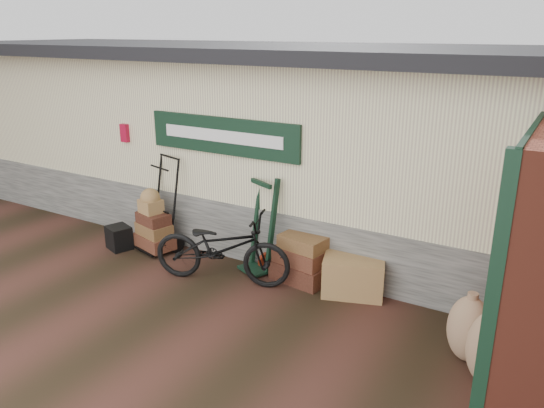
# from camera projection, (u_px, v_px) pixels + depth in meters

# --- Properties ---
(ground) EXTENTS (80.00, 80.00, 0.00)m
(ground) POSITION_uv_depth(u_px,v_px,m) (204.00, 285.00, 7.49)
(ground) COLOR black
(ground) RESTS_ON ground
(station_building) EXTENTS (14.40, 4.10, 3.20)m
(station_building) POSITION_uv_depth(u_px,v_px,m) (296.00, 140.00, 9.22)
(station_building) COLOR #4C4C47
(station_building) RESTS_ON ground
(porter_trolley) EXTENTS (0.91, 0.77, 1.56)m
(porter_trolley) POSITION_uv_depth(u_px,v_px,m) (162.00, 203.00, 8.52)
(porter_trolley) COLOR black
(porter_trolley) RESTS_ON ground
(green_barrow) EXTENTS (0.66, 0.62, 1.45)m
(green_barrow) POSITION_uv_depth(u_px,v_px,m) (261.00, 225.00, 7.74)
(green_barrow) COLOR black
(green_barrow) RESTS_ON ground
(suitcase_stack) EXTENTS (0.87, 0.62, 0.71)m
(suitcase_stack) POSITION_uv_depth(u_px,v_px,m) (301.00, 258.00, 7.54)
(suitcase_stack) COLOR #361911
(suitcase_stack) RESTS_ON ground
(wicker_hamper) EXTENTS (0.93, 0.76, 0.53)m
(wicker_hamper) POSITION_uv_depth(u_px,v_px,m) (353.00, 276.00, 7.18)
(wicker_hamper) COLOR olive
(wicker_hamper) RESTS_ON ground
(black_trunk) EXTENTS (0.47, 0.44, 0.38)m
(black_trunk) POSITION_uv_depth(u_px,v_px,m) (119.00, 238.00, 8.70)
(black_trunk) COLOR black
(black_trunk) RESTS_ON ground
(bicycle) EXTENTS (1.22, 2.11, 1.16)m
(bicycle) POSITION_uv_depth(u_px,v_px,m) (222.00, 244.00, 7.44)
(bicycle) COLOR black
(bicycle) RESTS_ON ground
(burlap_sack_left) EXTENTS (0.58, 0.54, 0.76)m
(burlap_sack_left) POSITION_uv_depth(u_px,v_px,m) (469.00, 329.00, 5.70)
(burlap_sack_left) COLOR #856348
(burlap_sack_left) RESTS_ON ground
(burlap_sack_right) EXTENTS (0.55, 0.47, 0.85)m
(burlap_sack_right) POSITION_uv_depth(u_px,v_px,m) (493.00, 350.00, 5.26)
(burlap_sack_right) COLOR #856348
(burlap_sack_right) RESTS_ON ground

